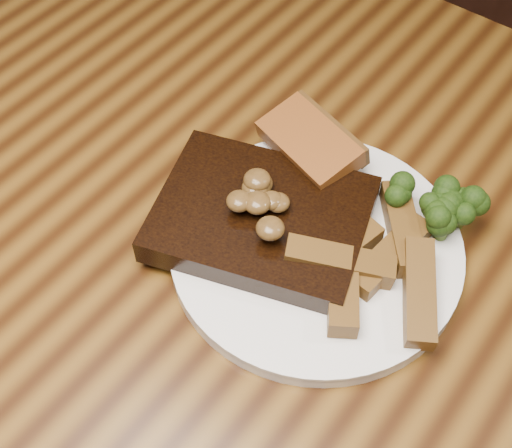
{
  "coord_description": "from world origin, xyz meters",
  "views": [
    {
      "loc": [
        0.21,
        -0.28,
        1.29
      ],
      "look_at": [
        -0.02,
        0.02,
        0.78
      ],
      "focal_mm": 50.0,
      "sensor_mm": 36.0,
      "label": 1
    }
  ],
  "objects_px": {
    "chair_far": "(484,42)",
    "garlic_bread": "(308,157)",
    "plate": "(316,249)",
    "steak": "(261,219)",
    "dining_table": "(258,315)",
    "potato_wedges": "(392,273)"
  },
  "relations": [
    {
      "from": "dining_table",
      "to": "garlic_bread",
      "type": "xyz_separation_m",
      "value": [
        -0.03,
        0.12,
        0.12
      ]
    },
    {
      "from": "chair_far",
      "to": "potato_wedges",
      "type": "height_order",
      "value": "chair_far"
    },
    {
      "from": "dining_table",
      "to": "chair_far",
      "type": "bearing_deg",
      "value": 94.55
    },
    {
      "from": "plate",
      "to": "steak",
      "type": "relative_size",
      "value": 1.42
    },
    {
      "from": "plate",
      "to": "dining_table",
      "type": "bearing_deg",
      "value": -128.29
    },
    {
      "from": "dining_table",
      "to": "chair_far",
      "type": "xyz_separation_m",
      "value": [
        -0.05,
        0.68,
        -0.12
      ]
    },
    {
      "from": "steak",
      "to": "dining_table",
      "type": "bearing_deg",
      "value": -75.71
    },
    {
      "from": "steak",
      "to": "plate",
      "type": "bearing_deg",
      "value": -2.95
    },
    {
      "from": "dining_table",
      "to": "steak",
      "type": "relative_size",
      "value": 8.53
    },
    {
      "from": "garlic_bread",
      "to": "potato_wedges",
      "type": "xyz_separation_m",
      "value": [
        0.14,
        -0.07,
        0.0
      ]
    },
    {
      "from": "steak",
      "to": "garlic_bread",
      "type": "xyz_separation_m",
      "value": [
        -0.01,
        0.09,
        -0.0
      ]
    },
    {
      "from": "plate",
      "to": "steak",
      "type": "height_order",
      "value": "steak"
    },
    {
      "from": "dining_table",
      "to": "potato_wedges",
      "type": "distance_m",
      "value": 0.17
    },
    {
      "from": "chair_far",
      "to": "potato_wedges",
      "type": "xyz_separation_m",
      "value": [
        0.16,
        -0.63,
        0.24
      ]
    },
    {
      "from": "dining_table",
      "to": "chair_far",
      "type": "distance_m",
      "value": 0.7
    },
    {
      "from": "steak",
      "to": "garlic_bread",
      "type": "bearing_deg",
      "value": 78.19
    },
    {
      "from": "dining_table",
      "to": "potato_wedges",
      "type": "height_order",
      "value": "potato_wedges"
    },
    {
      "from": "chair_far",
      "to": "dining_table",
      "type": "bearing_deg",
      "value": 118.86
    },
    {
      "from": "dining_table",
      "to": "plate",
      "type": "bearing_deg",
      "value": 51.71
    },
    {
      "from": "chair_far",
      "to": "garlic_bread",
      "type": "xyz_separation_m",
      "value": [
        0.03,
        -0.57,
        0.24
      ]
    },
    {
      "from": "plate",
      "to": "garlic_bread",
      "type": "height_order",
      "value": "garlic_bread"
    },
    {
      "from": "steak",
      "to": "garlic_bread",
      "type": "height_order",
      "value": "steak"
    }
  ]
}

